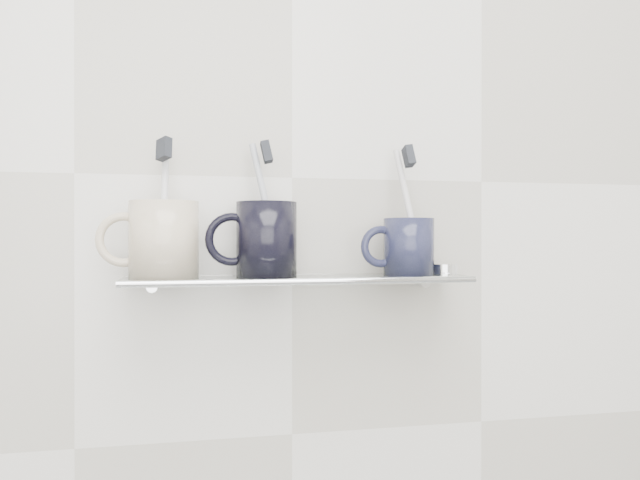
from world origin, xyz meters
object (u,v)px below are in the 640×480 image
object	(u,v)px
mug_center	(267,239)
mug_right	(409,247)
shelf_glass	(299,279)
mug_left	(164,240)

from	to	relation	value
mug_center	mug_right	bearing A→B (deg)	23.02
shelf_glass	mug_right	xyz separation A→B (m)	(0.17, 0.00, 0.05)
shelf_glass	mug_left	xyz separation A→B (m)	(-0.19, 0.00, 0.06)
shelf_glass	mug_center	bearing A→B (deg)	173.97
mug_center	mug_left	bearing A→B (deg)	-156.98
shelf_glass	mug_right	bearing A→B (deg)	1.68
shelf_glass	mug_left	world-z (taller)	mug_left
mug_right	mug_left	bearing A→B (deg)	-167.16
shelf_glass	mug_center	world-z (taller)	mug_center
shelf_glass	mug_center	distance (m)	0.08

